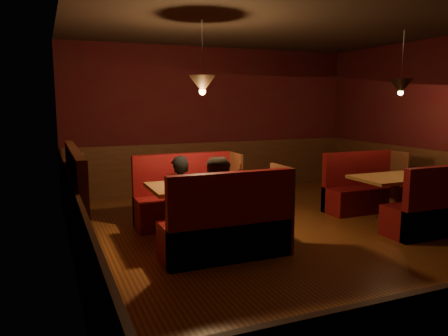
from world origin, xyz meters
name	(u,v)px	position (x,y,z in m)	size (l,w,h in m)	color
room	(290,162)	(-0.28, 0.04, 1.05)	(6.02, 7.02, 2.92)	#492110
main_table	(204,197)	(-1.30, 0.50, 0.58)	(1.41, 0.85, 0.99)	brown
main_bench_far	(187,202)	(-1.29, 1.29, 0.34)	(1.55, 0.55, 1.06)	#55120F
main_bench_near	(229,231)	(-1.29, -0.30, 0.34)	(1.55, 0.55, 1.06)	#55120F
second_table	(395,188)	(1.68, 0.19, 0.52)	(1.25, 0.80, 0.71)	brown
second_bench_far	(363,192)	(1.71, 0.94, 0.31)	(1.38, 0.52, 0.99)	#55120F
second_bench_near	(436,213)	(1.71, -0.55, 0.31)	(1.38, 0.52, 0.99)	#55120F
diner_a	(180,180)	(-1.45, 1.10, 0.71)	(0.52, 0.34, 1.42)	black
diner_b	(221,191)	(-1.29, -0.09, 0.77)	(0.74, 0.58, 1.53)	black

